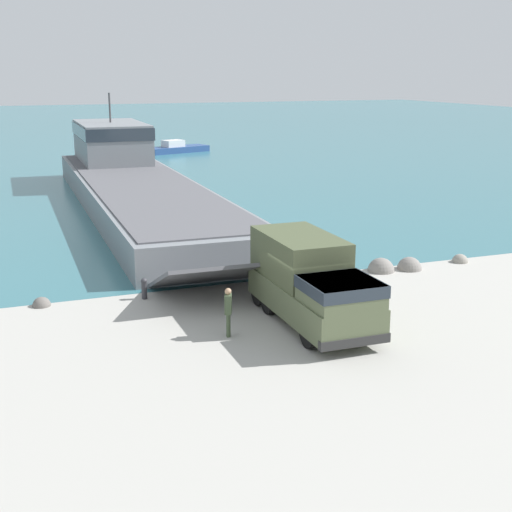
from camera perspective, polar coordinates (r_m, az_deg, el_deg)
ground_plane at (r=27.06m, az=4.17°, el=-5.26°), size 240.00×240.00×0.00m
water_surface at (r=119.64m, az=-15.71°, el=9.66°), size 240.00×180.00×0.01m
landing_craft at (r=52.67m, az=-9.97°, el=6.29°), size 8.16×40.88×7.45m
military_truck at (r=26.52m, az=4.41°, el=-2.09°), size 2.60×7.02×3.16m
soldier_on_ramp at (r=25.24m, az=-2.24°, el=-4.21°), size 0.39×0.50×1.79m
moored_boat_a at (r=84.05m, az=-6.38°, el=8.56°), size 7.81×4.61×1.44m
mooring_bollard at (r=29.86m, az=-8.94°, el=-2.51°), size 0.26×0.26×0.89m
shoreline_rock_a at (r=34.19m, az=9.96°, el=-1.20°), size 1.27×1.27×1.27m
shoreline_rock_b at (r=34.77m, az=12.16°, el=-1.04°), size 1.19×1.19×1.19m
shoreline_rock_c at (r=30.02m, az=-16.77°, el=-3.85°), size 0.74×0.74×0.74m
shoreline_rock_d at (r=36.69m, az=16.00°, el=-0.47°), size 0.81×0.81×0.81m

